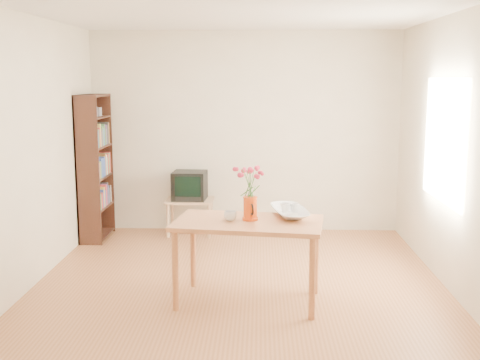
{
  "coord_description": "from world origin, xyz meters",
  "views": [
    {
      "loc": [
        0.19,
        -5.56,
        2.0
      ],
      "look_at": [
        0.0,
        0.3,
        1.0
      ],
      "focal_mm": 45.0,
      "sensor_mm": 36.0,
      "label": 1
    }
  ],
  "objects_px": {
    "table": "(248,231)",
    "pitcher": "(250,209)",
    "mug": "(230,216)",
    "television": "(190,185)",
    "bowl": "(290,194)"
  },
  "relations": [
    {
      "from": "mug",
      "to": "bowl",
      "type": "distance_m",
      "value": 0.6
    },
    {
      "from": "mug",
      "to": "bowl",
      "type": "height_order",
      "value": "bowl"
    },
    {
      "from": "table",
      "to": "mug",
      "type": "relative_size",
      "value": 12.47
    },
    {
      "from": "pitcher",
      "to": "television",
      "type": "bearing_deg",
      "value": 97.36
    },
    {
      "from": "television",
      "to": "mug",
      "type": "bearing_deg",
      "value": -71.55
    },
    {
      "from": "pitcher",
      "to": "mug",
      "type": "xyz_separation_m",
      "value": [
        -0.18,
        -0.04,
        -0.05
      ]
    },
    {
      "from": "bowl",
      "to": "television",
      "type": "xyz_separation_m",
      "value": [
        -1.17,
        2.15,
        -0.31
      ]
    },
    {
      "from": "table",
      "to": "bowl",
      "type": "relative_size",
      "value": 3.18
    },
    {
      "from": "mug",
      "to": "bowl",
      "type": "relative_size",
      "value": 0.26
    },
    {
      "from": "table",
      "to": "television",
      "type": "height_order",
      "value": "television"
    },
    {
      "from": "table",
      "to": "pitcher",
      "type": "xyz_separation_m",
      "value": [
        0.02,
        0.04,
        0.19
      ]
    },
    {
      "from": "mug",
      "to": "pitcher",
      "type": "bearing_deg",
      "value": -160.51
    },
    {
      "from": "mug",
      "to": "television",
      "type": "relative_size",
      "value": 0.25
    },
    {
      "from": "mug",
      "to": "bowl",
      "type": "xyz_separation_m",
      "value": [
        0.53,
        0.21,
        0.16
      ]
    },
    {
      "from": "bowl",
      "to": "television",
      "type": "distance_m",
      "value": 2.47
    }
  ]
}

